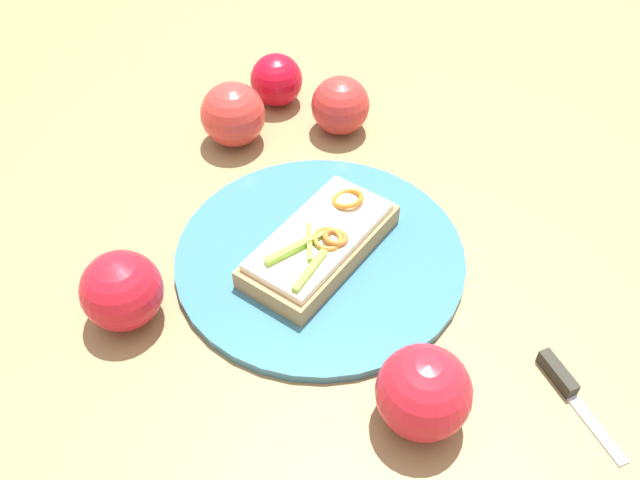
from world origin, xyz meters
The scene contains 9 objects.
ground_plane centered at (0.00, 0.00, 0.00)m, with size 2.00×2.00×0.00m, color olive.
plate centered at (0.00, 0.00, 0.01)m, with size 0.31×0.31×0.01m, color teal.
sandwich centered at (0.00, 0.00, 0.03)m, with size 0.10×0.19×0.04m.
apple_0 centered at (0.12, 0.17, 0.04)m, with size 0.08×0.08×0.08m, color red.
apple_1 centered at (0.21, -0.22, 0.04)m, with size 0.07×0.07×0.07m, color red.
apple_2 centered at (0.10, -0.21, 0.04)m, with size 0.08×0.08×0.08m, color red.
apple_3 centered at (-0.18, 0.12, 0.04)m, with size 0.08×0.08×0.08m, color red.
apple_4 centered at (0.20, -0.12, 0.04)m, with size 0.08×0.08×0.08m, color red.
knife centered at (-0.28, 0.02, 0.01)m, with size 0.10×0.08×0.02m.
Camera 1 is at (-0.26, 0.42, 0.55)m, focal length 38.13 mm.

